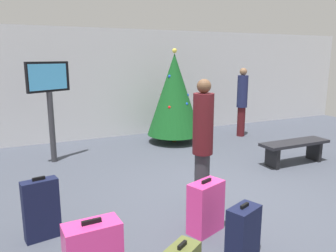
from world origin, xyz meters
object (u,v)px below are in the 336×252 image
waiting_bench (295,147)px  traveller_1 (203,140)px  flight_info_kiosk (49,92)px  suitcase_2 (243,232)px  traveller_0 (242,100)px  holiday_tree (174,95)px  suitcase_4 (206,207)px  suitcase_1 (41,209)px

waiting_bench → traveller_1: size_ratio=0.82×
flight_info_kiosk → suitcase_2: size_ratio=3.35×
flight_info_kiosk → traveller_1: (1.77, -3.19, -0.47)m
waiting_bench → suitcase_2: bearing=-143.7°
traveller_0 → waiting_bench: bearing=-101.8°
holiday_tree → suitcase_4: bearing=-110.9°
flight_info_kiosk → suitcase_4: (1.44, -3.84, -1.16)m
flight_info_kiosk → suitcase_2: (1.53, -4.48, -1.20)m
suitcase_4 → suitcase_1: bearing=159.7°
holiday_tree → flight_info_kiosk: size_ratio=1.14×
traveller_0 → suitcase_4: bearing=-131.8°
holiday_tree → waiting_bench: size_ratio=1.55×
waiting_bench → traveller_1: bearing=-161.7°
flight_info_kiosk → suitcase_2: 4.89m
waiting_bench → traveller_0: (0.52, 2.50, 0.67)m
waiting_bench → suitcase_4: size_ratio=2.21×
flight_info_kiosk → suitcase_2: flight_info_kiosk is taller
waiting_bench → holiday_tree: bearing=118.7°
flight_info_kiosk → suitcase_4: flight_info_kiosk is taller
suitcase_4 → holiday_tree: bearing=69.1°
holiday_tree → waiting_bench: holiday_tree is taller
holiday_tree → suitcase_2: bearing=-107.4°
traveller_1 → suitcase_1: size_ratio=2.38×
traveller_1 → suitcase_2: 1.50m
suitcase_1 → traveller_0: bearing=31.3°
holiday_tree → traveller_0: (2.00, -0.21, -0.22)m
traveller_0 → suitcase_2: bearing=-126.9°
holiday_tree → suitcase_4: (-1.64, -4.27, -0.92)m
traveller_1 → suitcase_1: traveller_1 is taller
traveller_1 → suitcase_4: (-0.33, -0.65, -0.69)m
traveller_1 → flight_info_kiosk: bearing=119.0°
suitcase_4 → suitcase_2: bearing=-81.7°
traveller_0 → traveller_1: (-3.31, -3.42, -0.00)m
flight_info_kiosk → suitcase_4: 4.26m
waiting_bench → traveller_0: bearing=78.2°
flight_info_kiosk → traveller_1: bearing=-61.0°
waiting_bench → traveller_1: traveller_1 is taller
waiting_bench → flight_info_kiosk: bearing=153.5°
holiday_tree → flight_info_kiosk: bearing=-172.0°
holiday_tree → traveller_1: size_ratio=1.27×
suitcase_1 → suitcase_4: 2.03m
waiting_bench → traveller_1: 3.01m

